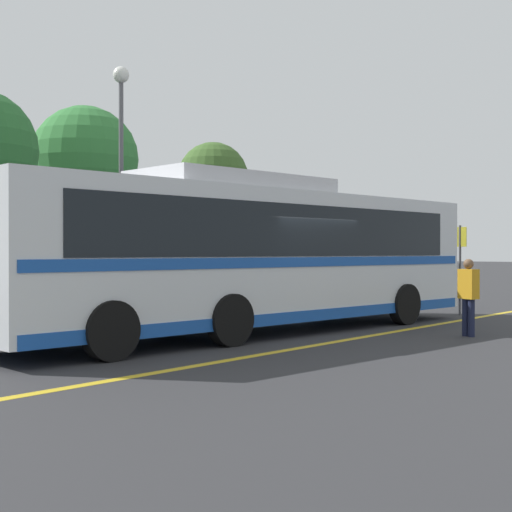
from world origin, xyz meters
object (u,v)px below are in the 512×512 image
bus_stop_sign (460,258)px  tree_0 (213,178)px  street_lamp (121,139)px  transit_bus (256,253)px  parked_car_2 (162,290)px  pedestrian_0 (468,293)px  tree_1 (85,160)px

bus_stop_sign → tree_0: 12.94m
bus_stop_sign → street_lamp: size_ratio=0.35×
transit_bus → parked_car_2: 4.39m
parked_car_2 → tree_0: size_ratio=0.65×
bus_stop_sign → tree_0: (2.61, 12.24, 3.29)m
transit_bus → pedestrian_0: 4.61m
parked_car_2 → pedestrian_0: (1.43, -7.97, 0.18)m
street_lamp → transit_bus: bearing=-104.3°
transit_bus → tree_1: bearing=169.7°
pedestrian_0 → street_lamp: 11.43m
parked_car_2 → transit_bus: bearing=-12.9°
pedestrian_0 → tree_0: 16.89m
transit_bus → pedestrian_0: transit_bus is taller
street_lamp → tree_0: (8.17, 4.04, -0.26)m
parked_car_2 → bus_stop_sign: bearing=49.2°
street_lamp → tree_1: street_lamp is taller
parked_car_2 → tree_1: 7.54m
transit_bus → street_lamp: street_lamp is taller
parked_car_2 → bus_stop_sign: size_ratio=1.65×
tree_0 → tree_1: 7.05m
transit_bus → pedestrian_0: (2.44, -3.82, -0.83)m
bus_stop_sign → tree_0: tree_0 is taller
tree_0 → pedestrian_0: bearing=-117.0°
transit_bus → tree_0: size_ratio=2.02×
pedestrian_0 → tree_1: 14.54m
bus_stop_sign → tree_0: bearing=173.5°
bus_stop_sign → pedestrian_0: bearing=-58.2°
bus_stop_sign → street_lamp: (-5.56, 8.21, 3.55)m
street_lamp → tree_0: street_lamp is taller
transit_bus → street_lamp: size_ratio=1.77×
tree_0 → transit_bus: bearing=-132.5°
pedestrian_0 → tree_1: tree_1 is taller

